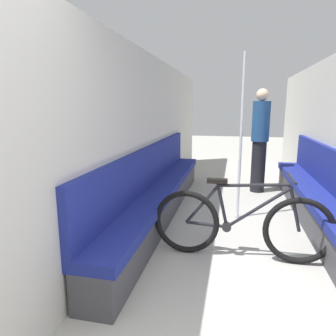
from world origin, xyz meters
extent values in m
cube|color=beige|center=(-1.26, 2.95, 1.10)|extent=(0.10, 9.11, 2.21)
cube|color=#3D3D42|center=(-1.01, 3.07, 0.17)|extent=(0.34, 4.35, 0.35)
cube|color=navy|center=(-1.01, 3.07, 0.40)|extent=(0.40, 4.35, 0.10)
cube|color=navy|center=(-1.17, 3.07, 0.72)|extent=(0.07, 4.35, 0.54)
cube|color=#3D3D42|center=(1.01, 3.07, 0.17)|extent=(0.34, 4.35, 0.35)
cube|color=navy|center=(1.01, 3.07, 0.40)|extent=(0.40, 4.35, 0.10)
torus|color=black|center=(-0.50, 2.08, 0.34)|extent=(0.67, 0.06, 0.67)
torus|color=black|center=(0.59, 2.08, 0.34)|extent=(0.67, 0.06, 0.67)
cylinder|color=black|center=(-0.30, 2.08, 0.33)|extent=(0.41, 0.03, 0.05)
cylinder|color=black|center=(-0.35, 2.08, 0.53)|extent=(0.32, 0.03, 0.41)
cylinder|color=black|center=(-0.15, 2.08, 0.56)|extent=(0.14, 0.03, 0.48)
cylinder|color=black|center=(0.19, 2.08, 0.54)|extent=(0.59, 0.03, 0.46)
cylinder|color=black|center=(0.14, 2.08, 0.77)|extent=(0.68, 0.03, 0.08)
cylinder|color=black|center=(0.53, 2.08, 0.55)|extent=(0.14, 0.03, 0.44)
cylinder|color=black|center=(-0.10, 2.08, 0.32)|extent=(0.09, 0.06, 0.09)
cube|color=black|center=(-0.20, 2.08, 0.79)|extent=(0.20, 0.07, 0.04)
cylinder|color=black|center=(0.48, 2.08, 0.86)|extent=(0.02, 0.46, 0.02)
cylinder|color=gray|center=(0.03, 3.24, 0.01)|extent=(0.08, 0.08, 0.01)
cylinder|color=silver|center=(0.03, 3.24, 1.09)|extent=(0.04, 0.04, 2.19)
cylinder|color=black|center=(0.38, 4.65, 0.46)|extent=(0.25, 0.25, 0.91)
cylinder|color=navy|center=(0.38, 4.65, 1.26)|extent=(0.30, 0.30, 0.69)
sphere|color=beige|center=(0.38, 4.65, 1.71)|extent=(0.21, 0.21, 0.21)
camera|label=1|loc=(-0.06, -0.81, 1.51)|focal=32.00mm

